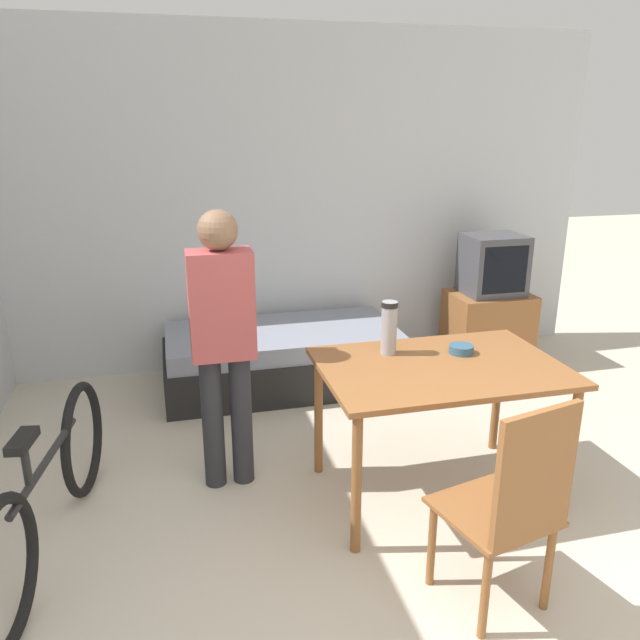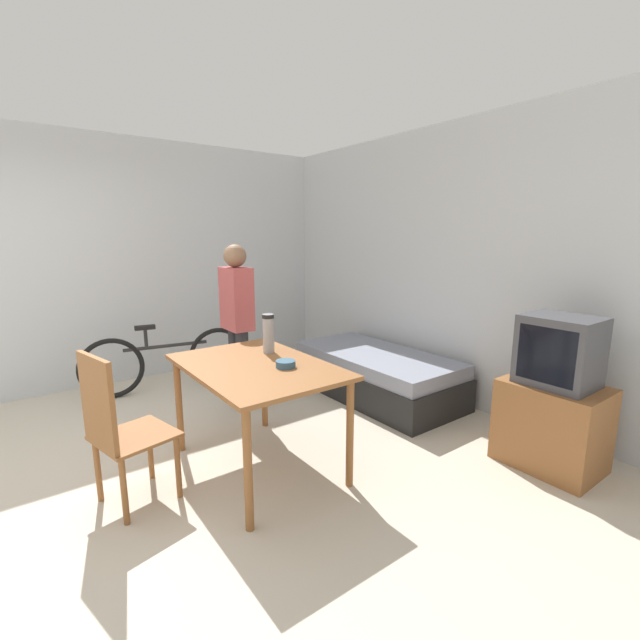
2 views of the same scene
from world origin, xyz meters
The scene contains 9 objects.
wall_back centered at (0.00, 3.43, 1.35)m, with size 5.32×0.06×2.70m.
daybed centered at (-0.11, 2.88, 0.23)m, with size 1.80×0.88×0.46m.
tv centered at (1.66, 2.92, 0.48)m, with size 0.65×0.50×1.10m.
dining_table centered at (0.42, 1.21, 0.68)m, with size 1.26×0.86×0.77m.
wooden_chair centered at (0.34, 0.32, 0.54)m, with size 0.51×0.51×0.99m.
bicycle centered at (-1.55, 1.18, 0.33)m, with size 0.33×1.70×0.73m.
person_standing centered at (-0.67, 1.60, 0.90)m, with size 0.34×0.21×1.57m.
thermos_flask centered at (0.21, 1.43, 0.93)m, with size 0.09×0.09×0.30m.
mate_bowl centered at (0.60, 1.34, 0.79)m, with size 0.13×0.13×0.05m.
Camera 1 is at (-0.93, -1.58, 2.00)m, focal length 35.00 mm.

